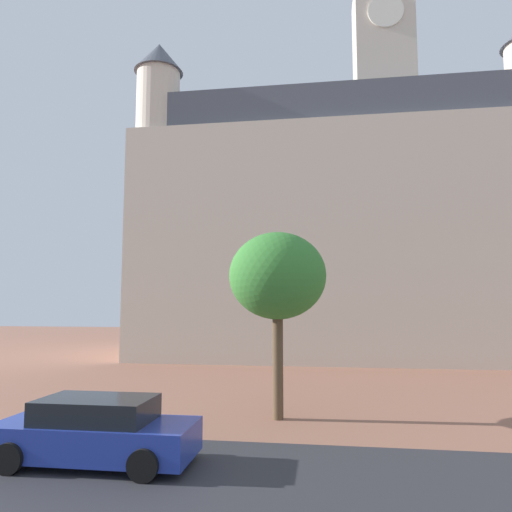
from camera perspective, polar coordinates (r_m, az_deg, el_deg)
ground_plane at (r=10.27m, az=-2.10°, el=-25.63°), size 120.00×120.00×0.00m
street_asphalt_strip at (r=9.19m, az=-3.58°, el=-28.03°), size 120.00×7.52×0.00m
landmark_building at (r=33.27m, az=10.07°, el=3.57°), size 26.12×12.60×30.48m
car_blue at (r=11.52m, az=-18.93°, el=-19.60°), size 4.37×1.93×1.41m
tree_curb_far at (r=14.64m, az=2.64°, el=-2.55°), size 3.03×3.03×5.73m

